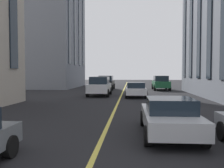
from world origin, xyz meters
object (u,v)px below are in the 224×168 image
Objects in this scene: car_white_parked_b at (100,86)px; car_black_parked_a at (106,82)px; car_silver_trailing at (169,116)px; car_white_near at (136,89)px; car_green_oncoming at (161,83)px.

car_white_parked_b is 1.00× the size of car_black_parked_a.
car_white_near is at bearing 3.79° from car_silver_trailing.
car_green_oncoming is at bearing -6.04° from car_silver_trailing.
car_green_oncoming and car_white_parked_b have the same top height.
car_silver_trailing and car_white_near have the same top height.
car_black_parked_a is at bearing 91.08° from car_green_oncoming.
car_white_parked_b is at bearing 141.43° from car_green_oncoming.
car_white_parked_b is at bearing -178.34° from car_black_parked_a.
car_green_oncoming is 11.26m from car_white_parked_b.
car_white_parked_b is (15.10, 4.49, 0.27)m from car_silver_trailing.
car_green_oncoming is at bearing -88.92° from car_black_parked_a.
car_silver_trailing is (-23.90, 2.53, -0.27)m from car_green_oncoming.
car_black_parked_a is (-0.14, 7.27, 0.00)m from car_green_oncoming.
car_silver_trailing is at bearing -168.72° from car_black_parked_a.
car_white_parked_b is at bearing 16.55° from car_silver_trailing.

